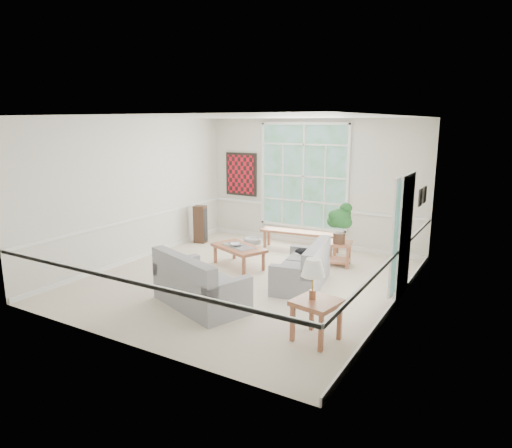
{
  "coord_description": "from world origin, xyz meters",
  "views": [
    {
      "loc": [
        4.28,
        -6.97,
        2.9
      ],
      "look_at": [
        0.1,
        0.2,
        1.05
      ],
      "focal_mm": 32.0,
      "sensor_mm": 36.0,
      "label": 1
    }
  ],
  "objects_px": {
    "loveseat_right": "(301,265)",
    "end_table": "(339,254)",
    "loveseat_front": "(201,279)",
    "side_table": "(316,320)",
    "coffee_table": "(239,256)"
  },
  "relations": [
    {
      "from": "coffee_table",
      "to": "side_table",
      "type": "height_order",
      "value": "side_table"
    },
    {
      "from": "side_table",
      "to": "end_table",
      "type": "bearing_deg",
      "value": 105.13
    },
    {
      "from": "loveseat_front",
      "to": "side_table",
      "type": "relative_size",
      "value": 2.82
    },
    {
      "from": "coffee_table",
      "to": "end_table",
      "type": "xyz_separation_m",
      "value": [
        1.74,
        1.12,
        0.03
      ]
    },
    {
      "from": "loveseat_right",
      "to": "end_table",
      "type": "xyz_separation_m",
      "value": [
        0.17,
        1.5,
        -0.15
      ]
    },
    {
      "from": "loveseat_front",
      "to": "side_table",
      "type": "bearing_deg",
      "value": 14.66
    },
    {
      "from": "coffee_table",
      "to": "side_table",
      "type": "bearing_deg",
      "value": -17.92
    },
    {
      "from": "loveseat_front",
      "to": "end_table",
      "type": "distance_m",
      "value": 3.37
    },
    {
      "from": "loveseat_right",
      "to": "end_table",
      "type": "distance_m",
      "value": 1.51
    },
    {
      "from": "loveseat_right",
      "to": "coffee_table",
      "type": "bearing_deg",
      "value": 156.71
    },
    {
      "from": "loveseat_right",
      "to": "loveseat_front",
      "type": "height_order",
      "value": "loveseat_front"
    },
    {
      "from": "loveseat_front",
      "to": "side_table",
      "type": "height_order",
      "value": "loveseat_front"
    },
    {
      "from": "end_table",
      "to": "side_table",
      "type": "relative_size",
      "value": 0.86
    },
    {
      "from": "loveseat_front",
      "to": "loveseat_right",
      "type": "bearing_deg",
      "value": 78.49
    },
    {
      "from": "loveseat_right",
      "to": "loveseat_front",
      "type": "distance_m",
      "value": 1.94
    }
  ]
}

